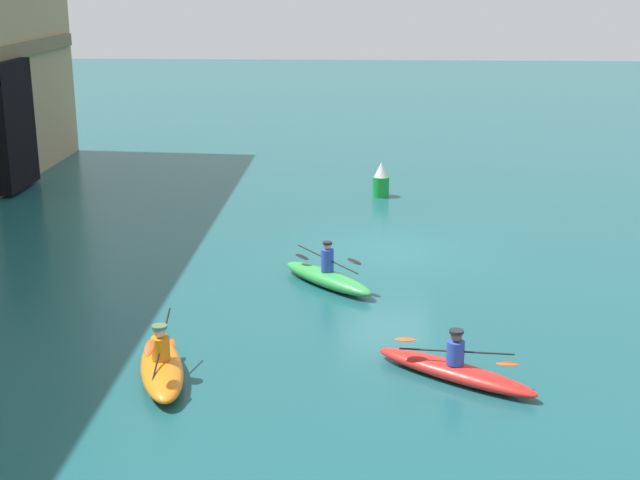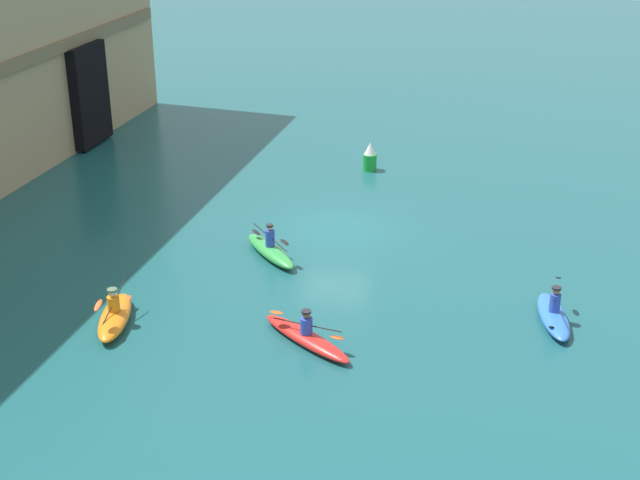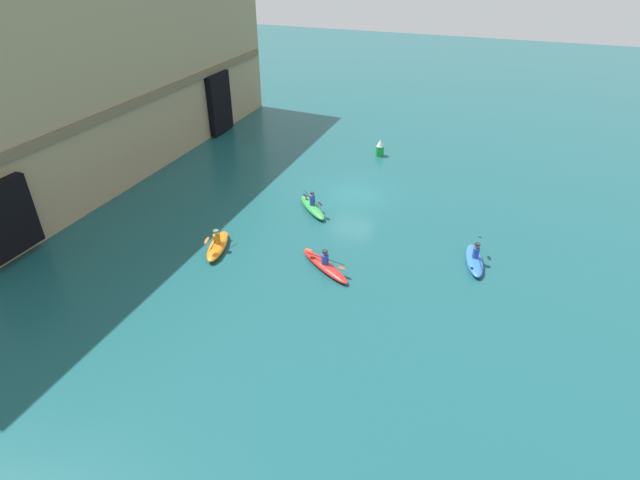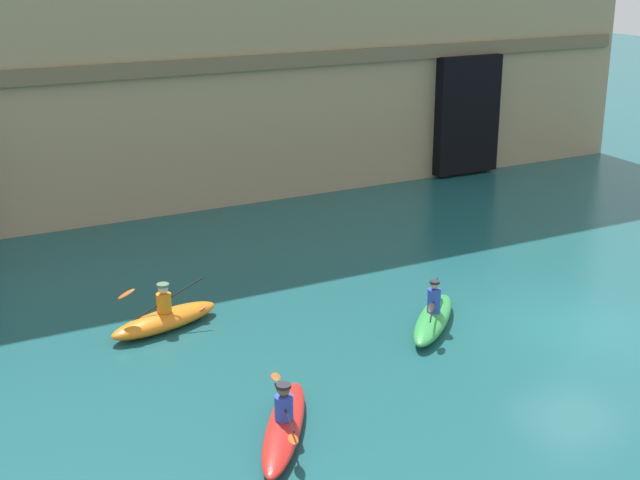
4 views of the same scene
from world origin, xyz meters
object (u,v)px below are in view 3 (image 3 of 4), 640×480
at_px(kayak_green, 312,207).
at_px(kayak_blue, 475,260).
at_px(marker_buoy, 380,148).
at_px(kayak_red, 325,265).
at_px(kayak_orange, 218,245).

distance_m(kayak_green, kayak_blue, 9.71).
distance_m(kayak_blue, marker_buoy, 14.39).
bearing_deg(kayak_green, kayak_blue, 32.53).
distance_m(kayak_green, marker_buoy, 9.79).
distance_m(kayak_red, kayak_orange, 5.73).
height_order(kayak_green, kayak_blue, kayak_blue).
bearing_deg(marker_buoy, kayak_orange, 163.61).
bearing_deg(kayak_green, marker_buoy, 127.62).
bearing_deg(kayak_green, kayak_red, -16.55).
xyz_separation_m(kayak_green, kayak_blue, (-2.33, -9.43, -0.02)).
relative_size(kayak_red, kayak_blue, 1.08).
bearing_deg(kayak_blue, kayak_red, 102.43).
xyz_separation_m(kayak_red, kayak_blue, (3.01, -6.70, 0.01)).
bearing_deg(kayak_red, kayak_green, -28.60).
relative_size(kayak_orange, kayak_blue, 1.00).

